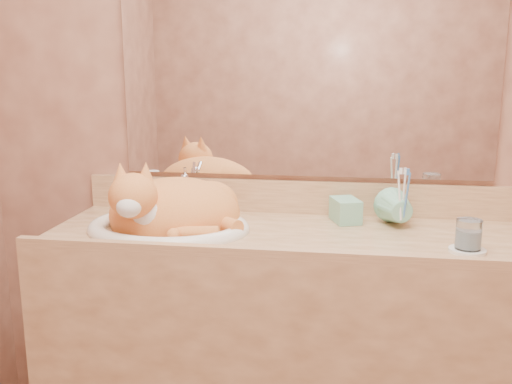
# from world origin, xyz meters

# --- Properties ---
(wall_back) EXTENTS (2.40, 0.02, 2.50)m
(wall_back) POSITION_xyz_m (0.00, 1.00, 1.25)
(wall_back) COLOR brown
(wall_back) RESTS_ON ground
(vanity_counter) EXTENTS (1.60, 0.55, 0.85)m
(vanity_counter) POSITION_xyz_m (0.00, 0.72, 0.42)
(vanity_counter) COLOR #986944
(vanity_counter) RESTS_ON floor
(mirror) EXTENTS (1.30, 0.02, 0.80)m
(mirror) POSITION_xyz_m (0.00, 0.99, 1.39)
(mirror) COLOR white
(mirror) RESTS_ON wall_back
(sink_basin) EXTENTS (0.60, 0.53, 0.16)m
(sink_basin) POSITION_xyz_m (-0.42, 0.70, 0.93)
(sink_basin) COLOR white
(sink_basin) RESTS_ON vanity_counter
(faucet) EXTENTS (0.06, 0.12, 0.16)m
(faucet) POSITION_xyz_m (-0.42, 0.90, 0.93)
(faucet) COLOR silver
(faucet) RESTS_ON vanity_counter
(cat) EXTENTS (0.52, 0.46, 0.24)m
(cat) POSITION_xyz_m (-0.41, 0.72, 0.92)
(cat) COLOR orange
(cat) RESTS_ON sink_basin
(soap_dispenser) EXTENTS (0.10, 0.11, 0.18)m
(soap_dispenser) POSITION_xyz_m (0.17, 0.84, 0.94)
(soap_dispenser) COLOR #7BC6A4
(soap_dispenser) RESTS_ON vanity_counter
(toothbrush_cup) EXTENTS (0.15, 0.15, 0.11)m
(toothbrush_cup) POSITION_xyz_m (0.33, 0.81, 0.91)
(toothbrush_cup) COLOR #7BC6A4
(toothbrush_cup) RESTS_ON vanity_counter
(toothbrushes) EXTENTS (0.03, 0.03, 0.21)m
(toothbrushes) POSITION_xyz_m (0.33, 0.81, 0.97)
(toothbrushes) COLOR white
(toothbrushes) RESTS_ON toothbrush_cup
(saucer) EXTENTS (0.10, 0.10, 0.01)m
(saucer) POSITION_xyz_m (0.50, 0.61, 0.85)
(saucer) COLOR white
(saucer) RESTS_ON vanity_counter
(water_glass) EXTENTS (0.07, 0.07, 0.09)m
(water_glass) POSITION_xyz_m (0.50, 0.61, 0.90)
(water_glass) COLOR silver
(water_glass) RESTS_ON saucer
(lotion_bottle) EXTENTS (0.05, 0.05, 0.12)m
(lotion_bottle) POSITION_xyz_m (-0.60, 0.84, 0.91)
(lotion_bottle) COLOR white
(lotion_bottle) RESTS_ON vanity_counter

